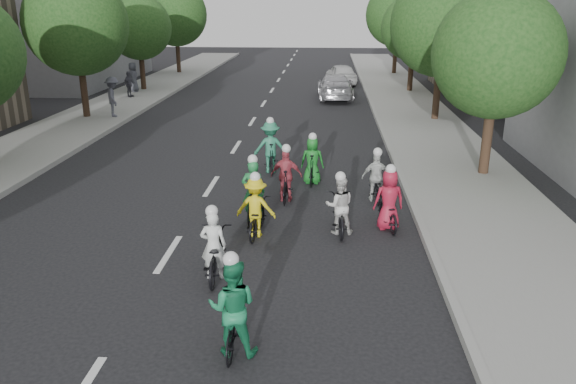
# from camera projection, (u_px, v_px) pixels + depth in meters

# --- Properties ---
(ground) EXTENTS (120.00, 120.00, 0.00)m
(ground) POSITION_uv_depth(u_px,v_px,m) (169.00, 254.00, 12.97)
(ground) COLOR black
(ground) RESTS_ON ground
(sidewalk_left) EXTENTS (4.00, 80.00, 0.15)m
(sidewalk_left) POSITION_uv_depth(u_px,v_px,m) (42.00, 142.00, 22.91)
(sidewalk_left) COLOR gray
(sidewalk_left) RESTS_ON ground
(curb_left) EXTENTS (0.18, 80.00, 0.18)m
(curb_left) POSITION_uv_depth(u_px,v_px,m) (89.00, 142.00, 22.78)
(curb_left) COLOR #999993
(curb_left) RESTS_ON ground
(sidewalk_right) EXTENTS (4.00, 80.00, 0.15)m
(sidewalk_right) POSITION_uv_depth(u_px,v_px,m) (439.00, 149.00, 21.87)
(sidewalk_right) COLOR gray
(sidewalk_right) RESTS_ON ground
(curb_right) EXTENTS (0.18, 80.00, 0.18)m
(curb_right) POSITION_uv_depth(u_px,v_px,m) (389.00, 147.00, 21.99)
(curb_right) COLOR #999993
(curb_right) RESTS_ON ground
(bldg_sw) EXTENTS (10.00, 14.00, 8.00)m
(bldg_sw) POSITION_uv_depth(u_px,v_px,m) (48.00, 24.00, 39.15)
(bldg_sw) COLOR slate
(bldg_sw) RESTS_ON ground
(bldg_se) EXTENTS (10.00, 14.00, 8.00)m
(bldg_se) POSITION_uv_depth(u_px,v_px,m) (538.00, 28.00, 33.29)
(bldg_se) COLOR gray
(bldg_se) RESTS_ON ground
(tree_l_3) EXTENTS (4.80, 4.80, 6.93)m
(tree_l_3) POSITION_uv_depth(u_px,v_px,m) (76.00, 24.00, 26.20)
(tree_l_3) COLOR black
(tree_l_3) RESTS_ON ground
(tree_l_4) EXTENTS (4.00, 4.00, 5.97)m
(tree_l_4) POSITION_uv_depth(u_px,v_px,m) (139.00, 27.00, 34.88)
(tree_l_4) COLOR black
(tree_l_4) RESTS_ON ground
(tree_l_5) EXTENTS (4.80, 4.80, 6.93)m
(tree_l_5) POSITION_uv_depth(u_px,v_px,m) (176.00, 14.00, 43.19)
(tree_l_5) COLOR black
(tree_l_5) RESTS_ON ground
(tree_r_0) EXTENTS (4.00, 4.00, 5.97)m
(tree_r_0) POSITION_uv_depth(u_px,v_px,m) (497.00, 55.00, 17.34)
(tree_r_0) COLOR black
(tree_r_0) RESTS_ON ground
(tree_r_1) EXTENTS (4.80, 4.80, 6.93)m
(tree_r_1) POSITION_uv_depth(u_px,v_px,m) (443.00, 24.00, 25.66)
(tree_r_1) COLOR black
(tree_r_1) RESTS_ON ground
(tree_r_2) EXTENTS (4.00, 4.00, 5.97)m
(tree_r_2) POSITION_uv_depth(u_px,v_px,m) (414.00, 28.00, 34.33)
(tree_r_2) COLOR black
(tree_r_2) RESTS_ON ground
(tree_r_3) EXTENTS (4.80, 4.80, 6.93)m
(tree_r_3) POSITION_uv_depth(u_px,v_px,m) (397.00, 15.00, 42.65)
(tree_r_3) COLOR black
(tree_r_3) RESTS_ON ground
(cyclist_0) EXTENTS (0.78, 1.91, 1.63)m
(cyclist_0) POSITION_uv_depth(u_px,v_px,m) (215.00, 252.00, 11.76)
(cyclist_0) COLOR black
(cyclist_0) RESTS_ON ground
(cyclist_1) EXTENTS (0.82, 1.53, 1.83)m
(cyclist_1) POSITION_uv_depth(u_px,v_px,m) (233.00, 314.00, 9.18)
(cyclist_1) COLOR black
(cyclist_1) RESTS_ON ground
(cyclist_2) EXTENTS (1.02, 1.71, 1.66)m
(cyclist_2) POSITION_uv_depth(u_px,v_px,m) (256.00, 212.00, 13.84)
(cyclist_2) COLOR black
(cyclist_2) RESTS_ON ground
(cyclist_3) EXTENTS (0.92, 1.63, 1.70)m
(cyclist_3) POSITION_uv_depth(u_px,v_px,m) (286.00, 180.00, 16.27)
(cyclist_3) COLOR black
(cyclist_3) RESTS_ON ground
(cyclist_4) EXTENTS (0.84, 1.64, 1.72)m
(cyclist_4) POSITION_uv_depth(u_px,v_px,m) (388.00, 206.00, 14.27)
(cyclist_4) COLOR black
(cyclist_4) RESTS_ON ground
(cyclist_5) EXTENTS (0.64, 1.72, 1.84)m
(cyclist_5) POSITION_uv_depth(u_px,v_px,m) (254.00, 198.00, 14.72)
(cyclist_5) COLOR black
(cyclist_5) RESTS_ON ground
(cyclist_6) EXTENTS (0.75, 1.79, 1.61)m
(cyclist_6) POSITION_uv_depth(u_px,v_px,m) (339.00, 211.00, 14.02)
(cyclist_6) COLOR black
(cyclist_6) RESTS_ON ground
(cyclist_7) EXTENTS (1.21, 1.79, 1.89)m
(cyclist_7) POSITION_uv_depth(u_px,v_px,m) (271.00, 151.00, 18.97)
(cyclist_7) COLOR black
(cyclist_7) RESTS_ON ground
(cyclist_8) EXTENTS (0.87, 1.59, 1.60)m
(cyclist_8) POSITION_uv_depth(u_px,v_px,m) (376.00, 182.00, 16.29)
(cyclist_8) COLOR black
(cyclist_8) RESTS_ON ground
(cyclist_9) EXTENTS (0.75, 1.66, 1.65)m
(cyclist_9) POSITION_uv_depth(u_px,v_px,m) (312.00, 164.00, 17.84)
(cyclist_9) COLOR black
(cyclist_9) RESTS_ON ground
(follow_car_lead) EXTENTS (2.19, 4.99, 1.43)m
(follow_car_lead) POSITION_uv_depth(u_px,v_px,m) (335.00, 87.00, 33.23)
(follow_car_lead) COLOR #B6B6BB
(follow_car_lead) RESTS_ON ground
(follow_car_trail) EXTENTS (2.38, 4.31, 1.39)m
(follow_car_trail) POSITION_uv_depth(u_px,v_px,m) (341.00, 74.00, 39.11)
(follow_car_trail) COLOR silver
(follow_car_trail) RESTS_ON ground
(spectator_0) EXTENTS (1.17, 1.43, 1.92)m
(spectator_0) POSITION_uv_depth(u_px,v_px,m) (113.00, 97.00, 27.25)
(spectator_0) COLOR #545562
(spectator_0) RESTS_ON sidewalk_left
(spectator_1) EXTENTS (0.59, 0.94, 1.49)m
(spectator_1) POSITION_uv_depth(u_px,v_px,m) (129.00, 84.00, 32.90)
(spectator_1) COLOR #4D4C59
(spectator_1) RESTS_ON sidewalk_left
(spectator_2) EXTENTS (0.77, 0.99, 1.79)m
(spectator_2) POSITION_uv_depth(u_px,v_px,m) (133.00, 77.00, 34.73)
(spectator_2) COLOR #454751
(spectator_2) RESTS_ON sidewalk_left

